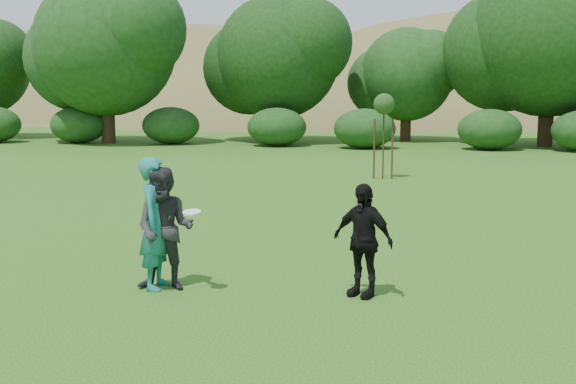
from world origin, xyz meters
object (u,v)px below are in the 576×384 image
player_grey (165,229)px  sapling (384,106)px  player_teal (156,223)px  player_black (363,240)px

player_grey → sapling: 14.29m
player_teal → player_grey: 0.18m
player_teal → player_grey: size_ratio=1.08×
player_grey → player_black: (2.99, 0.05, -0.10)m
sapling → player_teal: bearing=-103.9°
player_grey → sapling: (3.26, 13.83, 1.47)m
player_black → sapling: 13.87m
player_black → sapling: sapling is taller
player_teal → player_grey: (0.16, -0.06, -0.07)m
sapling → player_grey: bearing=-103.3°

